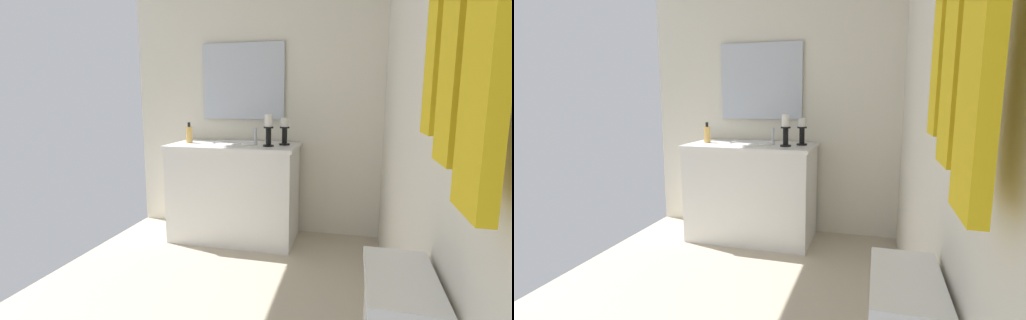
% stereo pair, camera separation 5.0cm
% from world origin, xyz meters
% --- Properties ---
extents(floor, '(2.93, 2.31, 0.02)m').
position_xyz_m(floor, '(0.00, 0.00, -0.01)').
color(floor, beige).
rests_on(floor, ground).
extents(wall_back, '(2.93, 0.04, 2.45)m').
position_xyz_m(wall_back, '(0.00, 1.15, 1.23)').
color(wall_back, silver).
rests_on(wall_back, ground).
extents(wall_left, '(0.04, 2.31, 2.45)m').
position_xyz_m(wall_left, '(-1.46, 0.00, 1.23)').
color(wall_left, silver).
rests_on(wall_left, ground).
extents(vanity_cabinet, '(0.58, 1.10, 0.84)m').
position_xyz_m(vanity_cabinet, '(-1.14, -0.10, 0.42)').
color(vanity_cabinet, white).
rests_on(vanity_cabinet, ground).
extents(sink_basin, '(0.40, 0.40, 0.24)m').
position_xyz_m(sink_basin, '(-1.14, -0.10, 0.80)').
color(sink_basin, white).
rests_on(sink_basin, vanity_cabinet).
extents(mirror, '(0.02, 0.76, 0.68)m').
position_xyz_m(mirror, '(-1.42, -0.10, 1.38)').
color(mirror, silver).
extents(candle_holder_tall, '(0.09, 0.09, 0.23)m').
position_xyz_m(candle_holder_tall, '(-1.18, 0.33, 0.96)').
color(candle_holder_tall, black).
rests_on(candle_holder_tall, vanity_cabinet).
extents(candle_holder_short, '(0.09, 0.09, 0.26)m').
position_xyz_m(candle_holder_short, '(-1.06, 0.22, 0.98)').
color(candle_holder_short, black).
rests_on(candle_holder_short, vanity_cabinet).
extents(soap_bottle, '(0.06, 0.06, 0.18)m').
position_xyz_m(soap_bottle, '(-1.14, -0.51, 0.91)').
color(soap_bottle, '#E5B259').
rests_on(soap_bottle, vanity_cabinet).
extents(towel_near_vanity, '(0.13, 0.03, 0.40)m').
position_xyz_m(towel_near_vanity, '(0.84, 1.08, 1.34)').
color(towel_near_vanity, yellow).
rests_on(towel_near_vanity, towel_bar).
extents(towel_center, '(0.15, 0.03, 0.45)m').
position_xyz_m(towel_center, '(1.04, 1.08, 1.31)').
color(towel_center, yellow).
rests_on(towel_center, towel_bar).
extents(towel_near_corner, '(0.15, 0.03, 0.50)m').
position_xyz_m(towel_near_corner, '(1.23, 1.08, 1.29)').
color(towel_near_corner, yellow).
rests_on(towel_near_corner, towel_bar).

